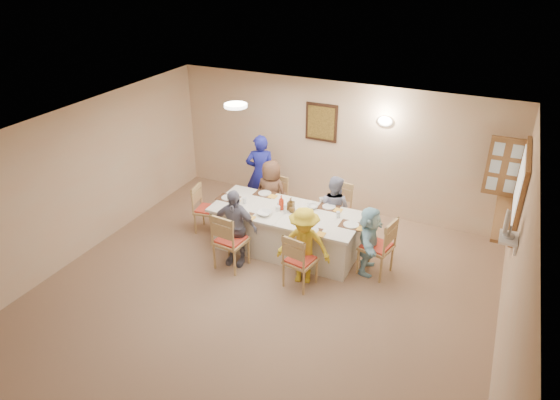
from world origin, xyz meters
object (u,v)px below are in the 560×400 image
at_px(diner_back_right, 334,209).
at_px(diner_front_left, 234,227).
at_px(dining_table, 286,231).
at_px(chair_front_right, 300,259).
at_px(diner_back_left, 271,194).
at_px(chair_right_end, 376,246).
at_px(diner_front_right, 304,246).
at_px(diner_right_end, 369,240).
at_px(chair_back_left, 274,201).
at_px(chair_front_left, 231,239).
at_px(chair_back_right, 336,211).
at_px(desk_fan, 508,227).
at_px(chair_left_end, 207,209).
at_px(serving_hatch, 520,189).
at_px(condiment_ketchup, 281,203).
at_px(caregiver, 261,173).

height_order(diner_back_right, diner_front_left, diner_front_left).
height_order(dining_table, chair_front_right, chair_front_right).
xyz_separation_m(chair_front_right, diner_back_left, (-1.20, 1.48, 0.18)).
xyz_separation_m(chair_front_right, chair_right_end, (0.95, 0.80, 0.04)).
height_order(diner_front_right, diner_right_end, diner_front_right).
relative_size(chair_back_left, chair_front_right, 0.96).
bearing_deg(chair_front_left, chair_back_right, -121.26).
bearing_deg(dining_table, diner_front_left, -131.42).
xyz_separation_m(desk_fan, diner_front_right, (-2.68, -0.14, -0.92)).
relative_size(diner_back_right, diner_front_left, 0.92).
bearing_deg(desk_fan, chair_left_end, 173.58).
xyz_separation_m(chair_back_right, diner_right_end, (0.82, -0.80, 0.07)).
bearing_deg(chair_left_end, diner_back_left, -62.69).
bearing_deg(chair_back_left, desk_fan, -14.20).
distance_m(desk_fan, dining_table, 3.52).
xyz_separation_m(chair_front_left, chair_front_right, (1.20, -0.00, -0.04)).
height_order(chair_front_left, diner_back_right, diner_back_right).
bearing_deg(diner_right_end, serving_hatch, -76.51).
height_order(serving_hatch, chair_front_right, serving_hatch).
bearing_deg(chair_front_left, serving_hatch, -152.46).
distance_m(serving_hatch, diner_front_left, 4.34).
distance_m(chair_back_right, diner_back_right, 0.17).
relative_size(serving_hatch, chair_left_end, 1.69).
xyz_separation_m(desk_fan, chair_back_right, (-2.68, 1.34, -1.06)).
distance_m(serving_hatch, chair_back_left, 4.13).
distance_m(dining_table, chair_back_left, 1.00).
distance_m(chair_front_right, diner_right_end, 1.15).
relative_size(chair_back_right, chair_front_left, 0.98).
distance_m(chair_back_right, diner_front_left, 1.91).
bearing_deg(chair_left_end, serving_hatch, -89.01).
xyz_separation_m(chair_right_end, condiment_ketchup, (-1.64, 0.02, 0.39)).
xyz_separation_m(chair_left_end, chair_right_end, (3.10, 0.00, 0.05)).
bearing_deg(desk_fan, diner_front_left, -177.98).
bearing_deg(diner_back_right, chair_back_right, -81.35).
relative_size(chair_front_right, diner_back_left, 0.72).
relative_size(chair_back_right, diner_back_left, 0.77).
bearing_deg(diner_front_right, diner_back_left, 119.46).
distance_m(chair_back_right, diner_front_right, 1.49).
height_order(chair_back_left, chair_left_end, chair_left_end).
bearing_deg(condiment_ketchup, caregiver, 130.17).
distance_m(dining_table, diner_right_end, 1.43).
height_order(desk_fan, diner_back_left, desk_fan).
bearing_deg(chair_right_end, caregiver, -101.97).
distance_m(dining_table, chair_back_right, 1.01).
xyz_separation_m(chair_back_left, chair_front_right, (1.20, -1.60, 0.02)).
xyz_separation_m(dining_table, diner_right_end, (1.42, 0.00, 0.19)).
relative_size(chair_front_right, diner_back_right, 0.76).
xyz_separation_m(chair_right_end, diner_right_end, (-0.13, 0.00, 0.07)).
height_order(diner_back_right, diner_front_right, diner_front_right).
bearing_deg(serving_hatch, chair_right_end, -156.33).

